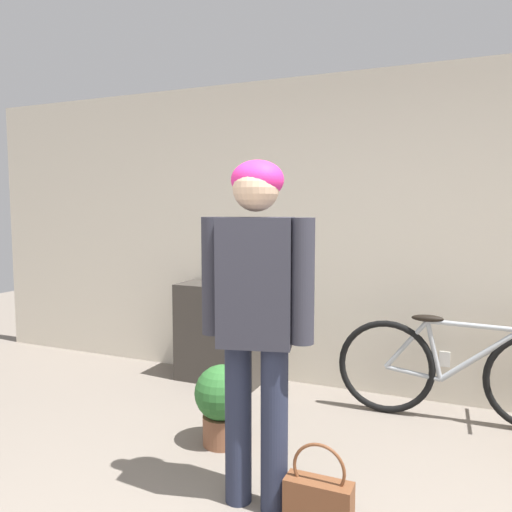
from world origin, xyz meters
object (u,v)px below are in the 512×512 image
handbag (319,500)px  banana (229,282)px  potted_plant (222,401)px  bicycle (459,371)px  person (256,300)px

handbag → banana: bearing=127.4°
potted_plant → bicycle: bearing=34.4°
person → potted_plant: (-0.46, 0.53, -0.78)m
potted_plant → banana: bearing=114.1°
potted_plant → handbag: bearing=-35.7°
person → bicycle: size_ratio=1.03×
person → banana: person is taller
handbag → potted_plant: size_ratio=0.81×
bicycle → potted_plant: size_ratio=3.28×
bicycle → handbag: 1.65m
bicycle → handbag: bearing=-113.7°
bicycle → banana: size_ratio=4.70×
person → potted_plant: bearing=117.6°
bicycle → handbag: (-0.58, -1.53, -0.24)m
banana → handbag: (1.31, -1.72, -0.74)m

